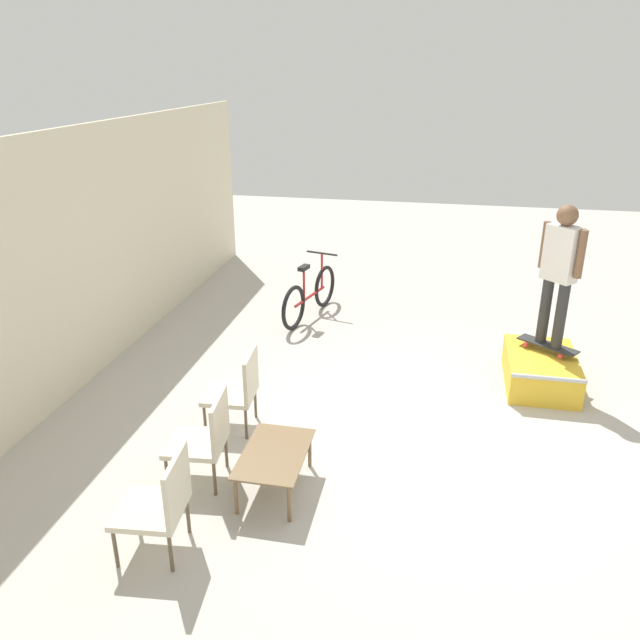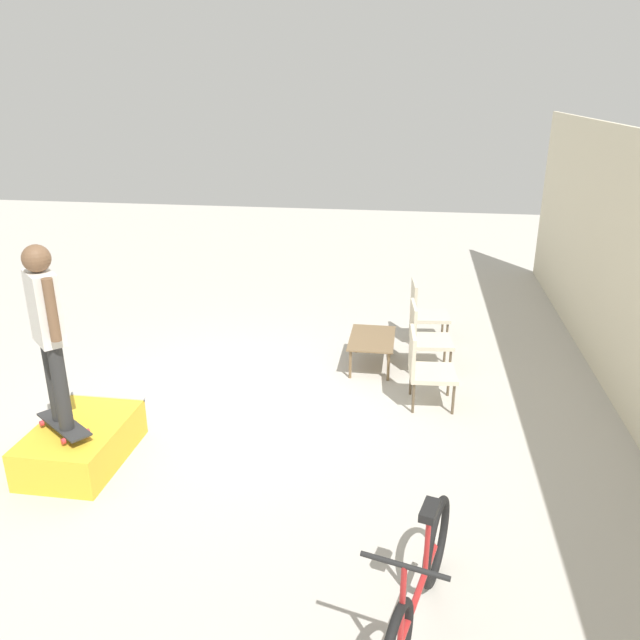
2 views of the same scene
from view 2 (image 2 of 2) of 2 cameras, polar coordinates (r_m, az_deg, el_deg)
The scene contains 9 objects.
ground_plane at distance 7.36m, azimuth -7.17°, elevation -7.35°, with size 24.00×24.00×0.00m, color #B7B2A8.
skate_ramp_box at distance 6.58m, azimuth -20.94°, elevation -10.42°, with size 1.22×0.81×0.41m.
skateboard_on_ramp at distance 6.37m, azimuth -22.37°, elevation -8.83°, with size 0.59×0.71×0.07m.
person_skater at distance 5.96m, azimuth -23.69°, elevation -0.24°, with size 0.42×0.44×1.71m.
coffee_table at distance 8.07m, azimuth 4.77°, elevation -1.91°, with size 0.91×0.57×0.39m.
patio_chair_left at distance 8.88m, azimuth 9.46°, elevation 0.93°, with size 0.57×0.57×0.88m.
patio_chair_center at distance 8.00m, azimuth 9.49°, elevation -1.34°, with size 0.57×0.57×0.88m.
patio_chair_right at distance 7.14m, azimuth 9.54°, elevation -4.15°, with size 0.56×0.56×0.88m.
bicycle at distance 4.47m, azimuth 8.95°, elevation -23.24°, with size 1.69×0.60×0.93m.
Camera 2 is at (6.24, 1.86, 3.44)m, focal length 35.00 mm.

